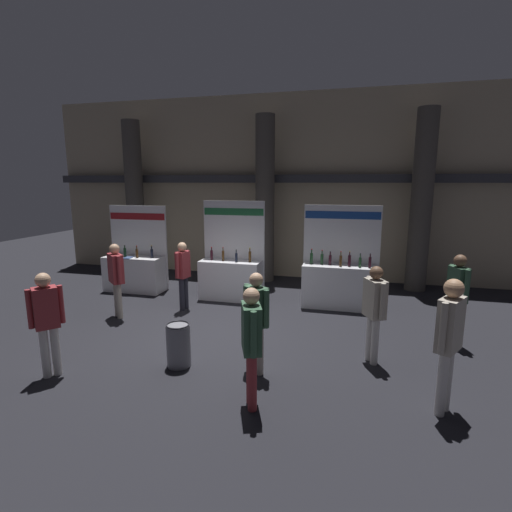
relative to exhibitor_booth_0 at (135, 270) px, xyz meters
The scene contains 14 objects.
ground_plane 4.04m from the exhibitor_booth_0, 36.22° to the right, with size 29.35×29.35×0.00m, color black.
hall_colonnade 4.69m from the exhibitor_booth_0, 39.23° to the left, with size 14.68×1.16×5.60m.
exhibitor_booth_0 is the anchor object (origin of this frame).
exhibitor_booth_1 2.82m from the exhibitor_booth_0, ahead, with size 1.63×0.66×2.51m.
exhibitor_booth_2 5.55m from the exhibitor_booth_0, ahead, with size 1.83×0.66×2.44m.
trash_bin 4.93m from the exhibitor_booth_0, 50.62° to the right, with size 0.39×0.39×0.72m.
visitor_0 4.83m from the exhibitor_booth_0, 73.61° to the right, with size 0.41×0.42×1.65m.
visitor_1 6.86m from the exhibitor_booth_0, 24.95° to the right, with size 0.39×0.51×1.65m.
visitor_2 8.21m from the exhibitor_booth_0, 30.54° to the right, with size 0.40×0.52×1.81m.
visitor_3 2.20m from the exhibitor_booth_0, 68.28° to the right, with size 0.51×0.49×1.66m.
visitor_4 2.34m from the exhibitor_booth_0, 30.17° to the right, with size 0.27×0.48×1.62m.
visitor_5 6.55m from the exhibitor_booth_0, 45.36° to the right, with size 0.37×0.57×1.66m.
visitor_7 7.92m from the exhibitor_booth_0, 12.47° to the right, with size 0.33×0.51×1.70m.
visitor_8 5.79m from the exhibitor_booth_0, 40.07° to the right, with size 0.46×0.38×1.63m.
Camera 1 is at (2.59, -6.84, 2.98)m, focal length 26.94 mm.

